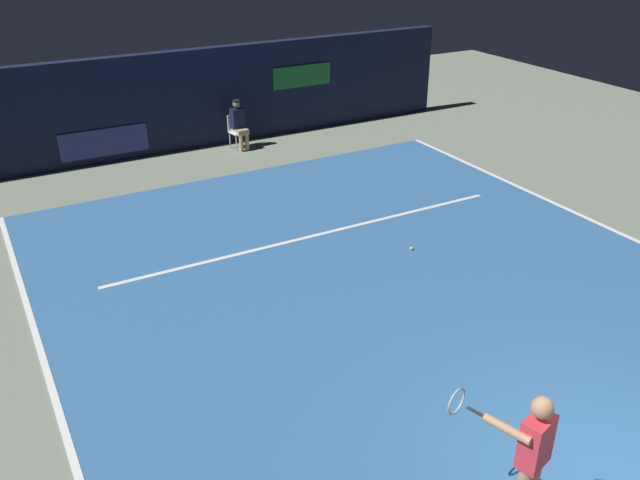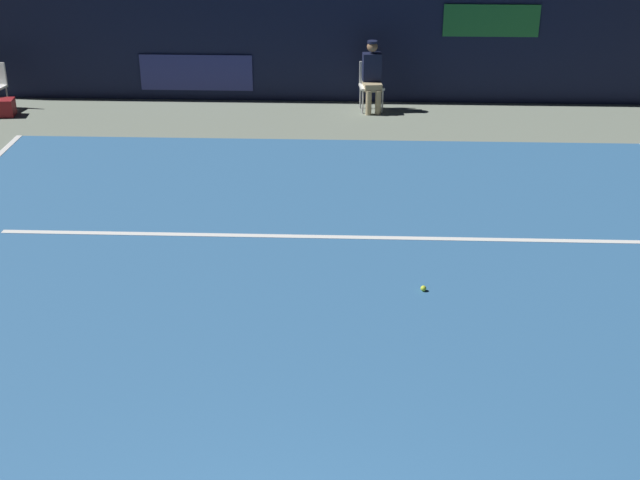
% 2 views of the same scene
% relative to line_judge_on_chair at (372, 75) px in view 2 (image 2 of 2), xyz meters
% --- Properties ---
extents(ground_plane, '(31.10, 31.10, 0.00)m').
position_rel_line_judge_on_chair_xyz_m(ground_plane, '(-0.78, -7.83, -0.69)').
color(ground_plane, gray).
extents(court_surface, '(10.88, 12.14, 0.01)m').
position_rel_line_judge_on_chair_xyz_m(court_surface, '(-0.78, -7.83, -0.68)').
color(court_surface, '#336699').
rests_on(court_surface, ground).
extents(line_service, '(8.49, 0.10, 0.01)m').
position_rel_line_judge_on_chair_xyz_m(line_service, '(-0.78, -5.70, -0.67)').
color(line_service, white).
rests_on(line_service, court_surface).
extents(back_wall, '(15.04, 0.33, 2.60)m').
position_rel_line_judge_on_chair_xyz_m(back_wall, '(-0.79, 0.74, 0.61)').
color(back_wall, '#141933').
rests_on(back_wall, ground).
extents(line_judge_on_chair, '(0.49, 0.57, 1.32)m').
position_rel_line_judge_on_chair_xyz_m(line_judge_on_chair, '(0.00, 0.00, 0.00)').
color(line_judge_on_chair, white).
rests_on(line_judge_on_chair, ground).
extents(tennis_ball, '(0.07, 0.07, 0.07)m').
position_rel_line_judge_on_chair_xyz_m(tennis_ball, '(0.52, -7.14, -0.64)').
color(tennis_ball, '#CCE033').
rests_on(tennis_ball, court_surface).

